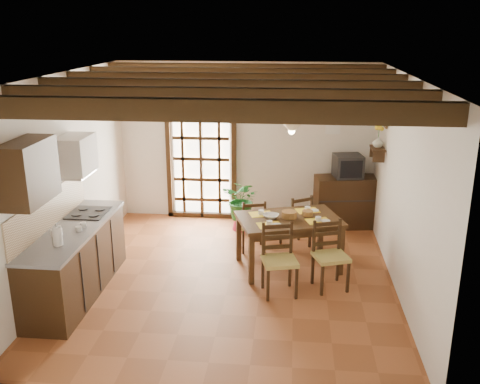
# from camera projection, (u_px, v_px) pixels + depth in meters

# --- Properties ---
(ground_plane) EXTENTS (5.00, 5.00, 0.00)m
(ground_plane) POSITION_uv_depth(u_px,v_px,m) (230.00, 278.00, 7.48)
(ground_plane) COLOR brown
(room_shell) EXTENTS (4.52, 5.02, 2.81)m
(room_shell) POSITION_uv_depth(u_px,v_px,m) (229.00, 152.00, 6.93)
(room_shell) COLOR silver
(room_shell) RESTS_ON ground_plane
(ceiling_beams) EXTENTS (4.50, 4.34, 0.20)m
(ceiling_beams) POSITION_uv_depth(u_px,v_px,m) (229.00, 84.00, 6.67)
(ceiling_beams) COLOR black
(ceiling_beams) RESTS_ON room_shell
(french_door) EXTENTS (1.26, 0.11, 2.32)m
(french_door) POSITION_uv_depth(u_px,v_px,m) (201.00, 155.00, 9.52)
(french_door) COLOR white
(french_door) RESTS_ON ground_plane
(kitchen_counter) EXTENTS (0.64, 2.25, 1.38)m
(kitchen_counter) POSITION_uv_depth(u_px,v_px,m) (76.00, 260.00, 6.96)
(kitchen_counter) COLOR black
(kitchen_counter) RESTS_ON ground_plane
(upper_cabinet) EXTENTS (0.35, 0.80, 0.70)m
(upper_cabinet) POSITION_uv_depth(u_px,v_px,m) (29.00, 172.00, 5.89)
(upper_cabinet) COLOR black
(upper_cabinet) RESTS_ON room_shell
(range_hood) EXTENTS (0.38, 0.60, 0.54)m
(range_hood) POSITION_uv_depth(u_px,v_px,m) (76.00, 156.00, 7.11)
(range_hood) COLOR white
(range_hood) RESTS_ON room_shell
(counter_items) EXTENTS (0.50, 1.43, 0.25)m
(counter_items) POSITION_uv_depth(u_px,v_px,m) (75.00, 222.00, 6.90)
(counter_items) COLOR black
(counter_items) RESTS_ON kitchen_counter
(dining_table) EXTENTS (1.63, 1.31, 0.77)m
(dining_table) POSITION_uv_depth(u_px,v_px,m) (289.00, 224.00, 7.64)
(dining_table) COLOR #3C2613
(dining_table) RESTS_ON ground_plane
(chair_near_left) EXTENTS (0.52, 0.51, 0.94)m
(chair_near_left) POSITION_uv_depth(u_px,v_px,m) (279.00, 272.00, 7.00)
(chair_near_left) COLOR tan
(chair_near_left) RESTS_ON ground_plane
(chair_near_right) EXTENTS (0.53, 0.52, 0.92)m
(chair_near_right) POSITION_uv_depth(u_px,v_px,m) (330.00, 268.00, 7.15)
(chair_near_right) COLOR tan
(chair_near_right) RESTS_ON ground_plane
(chair_far_left) EXTENTS (0.47, 0.45, 0.84)m
(chair_far_left) POSITION_uv_depth(u_px,v_px,m) (252.00, 234.00, 8.36)
(chair_far_left) COLOR tan
(chair_far_left) RESTS_ON ground_plane
(chair_far_right) EXTENTS (0.54, 0.54, 0.87)m
(chair_far_right) POSITION_uv_depth(u_px,v_px,m) (296.00, 230.00, 8.51)
(chair_far_right) COLOR tan
(chair_far_right) RESTS_ON ground_plane
(table_setting) EXTENTS (1.03, 0.69, 0.10)m
(table_setting) POSITION_uv_depth(u_px,v_px,m) (289.00, 215.00, 7.59)
(table_setting) COLOR yellow
(table_setting) RESTS_ON dining_table
(table_bowl) EXTENTS (0.27, 0.27, 0.05)m
(table_bowl) POSITION_uv_depth(u_px,v_px,m) (271.00, 216.00, 7.59)
(table_bowl) COLOR white
(table_bowl) RESTS_ON dining_table
(sideboard) EXTENTS (1.12, 0.64, 0.90)m
(sideboard) POSITION_uv_depth(u_px,v_px,m) (346.00, 202.00, 9.29)
(sideboard) COLOR black
(sideboard) RESTS_ON ground_plane
(crt_tv) EXTENTS (0.53, 0.50, 0.40)m
(crt_tv) POSITION_uv_depth(u_px,v_px,m) (348.00, 166.00, 9.09)
(crt_tv) COLOR black
(crt_tv) RESTS_ON sideboard
(fuse_box) EXTENTS (0.25, 0.03, 0.32)m
(fuse_box) POSITION_uv_depth(u_px,v_px,m) (333.00, 125.00, 9.17)
(fuse_box) COLOR white
(fuse_box) RESTS_ON room_shell
(plant_pot) EXTENTS (0.36, 0.36, 0.22)m
(plant_pot) POSITION_uv_depth(u_px,v_px,m) (243.00, 223.00, 9.25)
(plant_pot) COLOR maroon
(plant_pot) RESTS_ON ground_plane
(potted_plant) EXTENTS (2.06, 1.91, 1.87)m
(potted_plant) POSITION_uv_depth(u_px,v_px,m) (243.00, 198.00, 9.11)
(potted_plant) COLOR #144C19
(potted_plant) RESTS_ON ground_plane
(wall_shelf) EXTENTS (0.20, 0.42, 0.20)m
(wall_shelf) POSITION_uv_depth(u_px,v_px,m) (377.00, 151.00, 8.34)
(wall_shelf) COLOR black
(wall_shelf) RESTS_ON room_shell
(shelf_vase) EXTENTS (0.15, 0.15, 0.15)m
(shelf_vase) POSITION_uv_depth(u_px,v_px,m) (378.00, 142.00, 8.30)
(shelf_vase) COLOR #B2BFB2
(shelf_vase) RESTS_ON wall_shelf
(shelf_flowers) EXTENTS (0.14, 0.14, 0.36)m
(shelf_flowers) POSITION_uv_depth(u_px,v_px,m) (379.00, 129.00, 8.24)
(shelf_flowers) COLOR yellow
(shelf_flowers) RESTS_ON shelf_vase
(framed_picture) EXTENTS (0.03, 0.32, 0.32)m
(framed_picture) POSITION_uv_depth(u_px,v_px,m) (386.00, 117.00, 8.17)
(framed_picture) COLOR brown
(framed_picture) RESTS_ON room_shell
(pendant_lamp) EXTENTS (0.36, 0.36, 0.84)m
(pendant_lamp) POSITION_uv_depth(u_px,v_px,m) (292.00, 126.00, 7.31)
(pendant_lamp) COLOR black
(pendant_lamp) RESTS_ON room_shell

